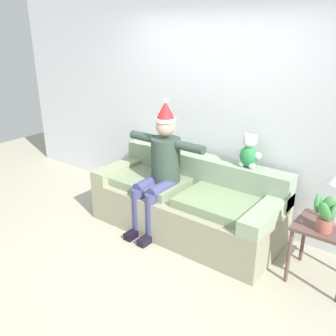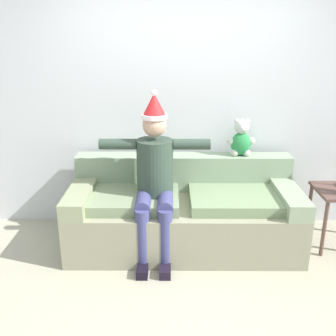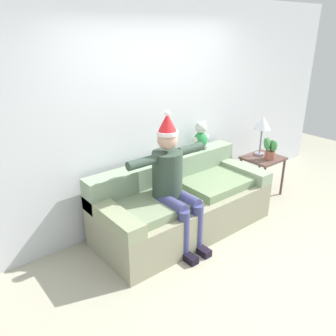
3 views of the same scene
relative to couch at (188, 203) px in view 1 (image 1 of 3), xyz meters
The scene contains 7 objects.
ground_plane 1.05m from the couch, 90.00° to the right, with size 10.00×10.00×0.00m, color #A7A38C.
back_wall 1.16m from the couch, 90.00° to the left, with size 7.00×0.10×2.70m, color silver.
couch is the anchor object (origin of this frame).
person_seated 0.56m from the couch, 149.70° to the right, with size 1.02×0.77×1.55m.
teddy_bear 0.94m from the couch, 27.29° to the left, with size 0.29×0.17×0.38m.
side_table 1.55m from the couch, ahead, with size 0.53×0.48×0.59m.
potted_plant 1.60m from the couch, ahead, with size 0.24×0.21×0.34m.
Camera 1 is at (2.16, -2.22, 2.30)m, focal length 39.19 mm.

